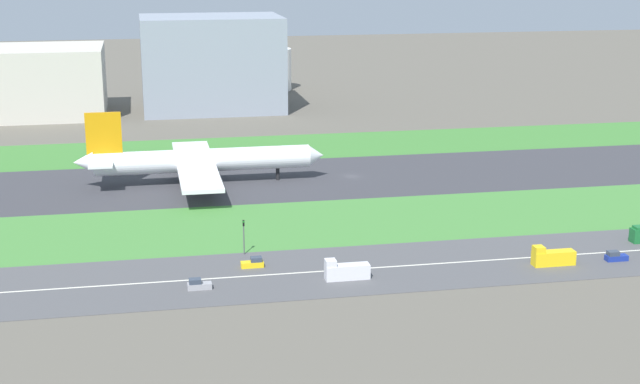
# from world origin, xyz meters

# --- Properties ---
(ground_plane) EXTENTS (800.00, 800.00, 0.00)m
(ground_plane) POSITION_xyz_m (0.00, 0.00, 0.00)
(ground_plane) COLOR #5B564C
(runway) EXTENTS (280.00, 46.00, 0.10)m
(runway) POSITION_xyz_m (0.00, 0.00, 0.05)
(runway) COLOR #38383D
(runway) RESTS_ON ground_plane
(grass_median_north) EXTENTS (280.00, 36.00, 0.10)m
(grass_median_north) POSITION_xyz_m (0.00, 41.00, 0.05)
(grass_median_north) COLOR #3D7A33
(grass_median_north) RESTS_ON ground_plane
(grass_median_south) EXTENTS (280.00, 36.00, 0.10)m
(grass_median_south) POSITION_xyz_m (0.00, -41.00, 0.05)
(grass_median_south) COLOR #427F38
(grass_median_south) RESTS_ON ground_plane
(highway) EXTENTS (280.00, 28.00, 0.10)m
(highway) POSITION_xyz_m (0.00, -73.00, 0.05)
(highway) COLOR #4C4C4F
(highway) RESTS_ON ground_plane
(highway_centerline) EXTENTS (266.00, 0.50, 0.01)m
(highway_centerline) POSITION_xyz_m (0.00, -73.00, 0.11)
(highway_centerline) COLOR silver
(highway_centerline) RESTS_ON highway
(airliner) EXTENTS (65.00, 56.00, 19.70)m
(airliner) POSITION_xyz_m (-41.58, 0.00, 6.23)
(airliner) COLOR white
(airliner) RESTS_ON runway
(car_5) EXTENTS (4.40, 1.80, 2.00)m
(car_5) POSITION_xyz_m (-46.66, -78.00, 0.92)
(car_5) COLOR #99999E
(car_5) RESTS_ON highway
(car_1) EXTENTS (4.40, 1.80, 2.00)m
(car_1) POSITION_xyz_m (35.72, -78.00, 0.92)
(car_1) COLOR navy
(car_1) RESTS_ON highway
(car_0) EXTENTS (4.40, 1.80, 2.00)m
(car_0) POSITION_xyz_m (-35.36, -68.00, 0.92)
(car_0) COLOR yellow
(car_0) RESTS_ON highway
(truck_0) EXTENTS (8.40, 2.50, 4.00)m
(truck_0) POSITION_xyz_m (22.23, -78.00, 1.67)
(truck_0) COLOR yellow
(truck_0) RESTS_ON highway
(truck_1) EXTENTS (8.40, 2.50, 4.00)m
(truck_1) POSITION_xyz_m (-19.14, -78.00, 1.67)
(truck_1) COLOR silver
(truck_1) RESTS_ON highway
(traffic_light) EXTENTS (0.36, 0.50, 7.20)m
(traffic_light) POSITION_xyz_m (-36.22, -60.01, 4.29)
(traffic_light) COLOR #4C4C51
(traffic_light) RESTS_ON highway
(terminal_building) EXTENTS (44.29, 39.89, 24.91)m
(terminal_building) POSITION_xyz_m (-90.00, 114.00, 12.45)
(terminal_building) COLOR beige
(terminal_building) RESTS_ON ground_plane
(hangar_building) EXTENTS (52.06, 36.89, 35.13)m
(hangar_building) POSITION_xyz_m (-28.11, 114.00, 17.57)
(hangar_building) COLOR gray
(hangar_building) RESTS_ON ground_plane
(fuel_tank_west) EXTENTS (18.38, 18.38, 12.64)m
(fuel_tank_west) POSITION_xyz_m (-28.42, 159.00, 6.32)
(fuel_tank_west) COLOR silver
(fuel_tank_west) RESTS_ON ground_plane
(fuel_tank_centre) EXTENTS (18.46, 18.46, 17.74)m
(fuel_tank_centre) POSITION_xyz_m (0.22, 159.00, 8.87)
(fuel_tank_centre) COLOR silver
(fuel_tank_centre) RESTS_ON ground_plane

